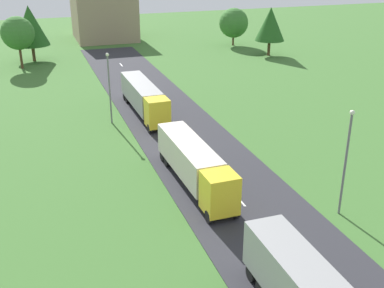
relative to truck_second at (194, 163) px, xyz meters
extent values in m
cube|color=#2B2B30|center=(2.60, -10.81, -2.07)|extent=(10.00, 140.00, 0.06)
cube|color=white|center=(2.60, -10.42, -2.03)|extent=(0.16, 2.40, 0.01)
cube|color=white|center=(2.60, -3.48, -2.03)|extent=(0.16, 2.40, 0.01)
cube|color=white|center=(2.60, 4.34, -2.03)|extent=(0.16, 2.40, 0.01)
cube|color=white|center=(2.60, 11.59, -2.03)|extent=(0.16, 2.40, 0.01)
cube|color=white|center=(2.60, 18.54, -2.03)|extent=(0.16, 2.40, 0.01)
cube|color=white|center=(2.60, 25.18, -2.03)|extent=(0.16, 2.40, 0.01)
cube|color=white|center=(2.60, 31.21, -2.03)|extent=(0.16, 2.40, 0.01)
cube|color=white|center=(2.60, 37.75, -2.03)|extent=(0.16, 2.40, 0.01)
cube|color=white|center=(2.60, 44.94, -2.03)|extent=(0.16, 2.40, 0.01)
cylinder|color=black|center=(1.30, -14.33, -1.54)|extent=(0.35, 1.00, 1.00)
cylinder|color=black|center=(-0.80, -14.32, -1.54)|extent=(0.35, 1.00, 1.00)
cylinder|color=black|center=(1.30, -12.93, -1.54)|extent=(0.35, 1.00, 1.00)
cylinder|color=black|center=(-0.80, -12.93, -1.54)|extent=(0.35, 1.00, 1.00)
cube|color=yellow|center=(0.12, -5.36, -0.02)|extent=(2.49, 2.42, 3.03)
cube|color=black|center=(0.14, -6.49, 0.52)|extent=(2.10, 0.15, 1.34)
cube|color=beige|center=(-0.03, 1.31, 0.09)|extent=(2.73, 10.34, 2.67)
cube|color=black|center=(-0.03, 1.31, -1.44)|extent=(1.12, 9.79, 0.24)
cylinder|color=black|center=(1.18, -5.93, -1.54)|extent=(0.37, 1.01, 1.00)
cylinder|color=black|center=(-0.92, -5.98, -1.54)|extent=(0.37, 1.01, 1.00)
cylinder|color=black|center=(0.95, 4.42, -1.54)|extent=(0.37, 1.01, 1.00)
cylinder|color=black|center=(-1.15, 4.38, -1.54)|extent=(0.37, 1.01, 1.00)
cylinder|color=black|center=(0.92, 5.66, -1.54)|extent=(0.37, 1.01, 1.00)
cylinder|color=black|center=(-1.18, 5.61, -1.54)|extent=(0.37, 1.01, 1.00)
cube|color=yellow|center=(0.47, 13.56, 0.00)|extent=(2.47, 2.37, 3.07)
cube|color=black|center=(0.48, 12.45, 0.55)|extent=(2.10, 0.12, 1.35)
cube|color=gray|center=(0.39, 20.79, 0.12)|extent=(2.63, 11.45, 2.72)
cube|color=black|center=(0.39, 20.79, -1.44)|extent=(1.02, 10.86, 0.24)
cylinder|color=black|center=(1.53, 12.99, -1.54)|extent=(0.36, 1.00, 1.00)
cylinder|color=black|center=(-0.57, 12.96, -1.54)|extent=(0.36, 1.00, 1.00)
cylinder|color=black|center=(1.40, 24.23, -1.54)|extent=(0.36, 1.00, 1.00)
cylinder|color=black|center=(-0.70, 24.21, -1.54)|extent=(0.36, 1.00, 1.00)
cylinder|color=black|center=(1.38, 25.60, -1.54)|extent=(0.36, 1.00, 1.00)
cylinder|color=black|center=(-0.72, 25.58, -1.54)|extent=(0.36, 1.00, 1.00)
cylinder|color=slate|center=(8.98, -7.85, 1.91)|extent=(0.18, 0.18, 8.03)
sphere|color=silver|center=(8.98, -7.85, 6.05)|extent=(0.36, 0.36, 0.36)
cylinder|color=slate|center=(-3.89, 17.60, 1.79)|extent=(0.18, 0.18, 7.78)
sphere|color=silver|center=(-3.89, 17.60, 5.80)|extent=(0.36, 0.36, 0.36)
cylinder|color=#513823|center=(-13.14, 47.94, -0.22)|extent=(0.40, 0.40, 3.76)
sphere|color=#38702D|center=(-13.14, 47.94, 3.63)|extent=(5.27, 5.27, 5.27)
cylinder|color=#513823|center=(27.08, 54.27, -0.97)|extent=(0.38, 0.38, 2.25)
sphere|color=#38702D|center=(27.08, 54.27, 2.30)|extent=(5.73, 5.73, 5.73)
cylinder|color=#513823|center=(29.56, 43.71, -0.75)|extent=(0.52, 0.52, 2.70)
cone|color=#23561E|center=(29.56, 43.71, 3.51)|extent=(5.28, 5.28, 5.81)
cylinder|color=#513823|center=(-11.07, 52.91, -0.73)|extent=(0.53, 0.53, 2.73)
cone|color=#23561E|center=(-11.07, 52.91, 3.95)|extent=(6.04, 6.04, 6.64)
cube|color=#9E846B|center=(4.07, 69.53, 2.48)|extent=(12.16, 13.78, 9.17)
camera|label=1|loc=(-12.02, -34.43, 17.12)|focal=45.12mm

